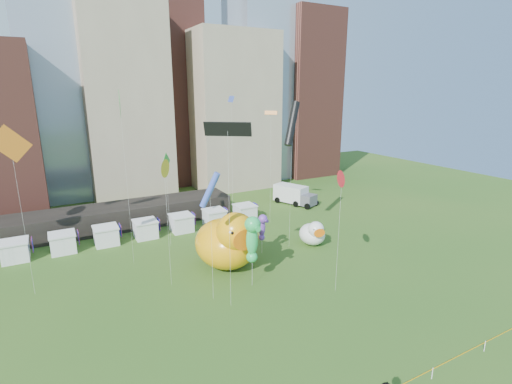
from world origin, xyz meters
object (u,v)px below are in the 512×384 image
seahorse_green (252,236)px  seahorse_purple (262,225)px  small_duck (313,233)px  box_truck (294,195)px  big_duck (228,241)px

seahorse_green → seahorse_purple: 8.29m
small_duck → box_truck: bearing=78.9°
seahorse_purple → box_truck: seahorse_purple is taller
seahorse_green → seahorse_purple: seahorse_green is taller
big_duck → small_duck: size_ratio=1.88×
small_duck → big_duck: bearing=-160.9°
seahorse_purple → box_truck: (15.25, 15.74, -1.98)m
box_truck → big_duck: bearing=-162.0°
small_duck → seahorse_purple: (-6.99, 0.79, 2.03)m
big_duck → seahorse_purple: big_duck is taller
seahorse_green → seahorse_purple: bearing=56.1°
small_duck → seahorse_green: bearing=-138.7°
big_duck → seahorse_green: 5.44m
big_duck → small_duck: 12.39m
small_duck → seahorse_purple: size_ratio=0.98×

